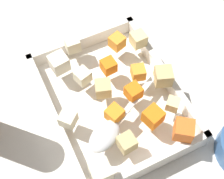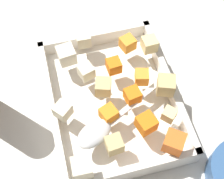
# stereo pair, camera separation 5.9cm
# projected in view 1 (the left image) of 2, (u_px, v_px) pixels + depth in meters

# --- Properties ---
(ground_plane) EXTENTS (4.00, 4.00, 0.00)m
(ground_plane) POSITION_uv_depth(u_px,v_px,m) (115.00, 109.00, 0.64)
(ground_plane) COLOR beige
(baking_dish) EXTENTS (0.31, 0.24, 0.05)m
(baking_dish) POSITION_uv_depth(u_px,v_px,m) (112.00, 101.00, 0.63)
(baking_dish) COLOR white
(baking_dish) RESTS_ON ground_plane
(carrot_chunk_heap_side) EXTENTS (0.05, 0.05, 0.03)m
(carrot_chunk_heap_side) POSITION_uv_depth(u_px,v_px,m) (184.00, 130.00, 0.55)
(carrot_chunk_heap_side) COLOR orange
(carrot_chunk_heap_side) RESTS_ON baking_dish
(carrot_chunk_near_right) EXTENTS (0.03, 0.03, 0.03)m
(carrot_chunk_near_right) POSITION_uv_depth(u_px,v_px,m) (115.00, 114.00, 0.56)
(carrot_chunk_near_right) COLOR orange
(carrot_chunk_near_right) RESTS_ON baking_dish
(carrot_chunk_near_spoon) EXTENTS (0.03, 0.03, 0.03)m
(carrot_chunk_near_spoon) POSITION_uv_depth(u_px,v_px,m) (109.00, 66.00, 0.62)
(carrot_chunk_near_spoon) COLOR orange
(carrot_chunk_near_spoon) RESTS_ON baking_dish
(carrot_chunk_rim_edge) EXTENTS (0.03, 0.03, 0.03)m
(carrot_chunk_rim_edge) POSITION_uv_depth(u_px,v_px,m) (133.00, 92.00, 0.59)
(carrot_chunk_rim_edge) COLOR orange
(carrot_chunk_rim_edge) RESTS_ON baking_dish
(carrot_chunk_corner_nw) EXTENTS (0.03, 0.03, 0.03)m
(carrot_chunk_corner_nw) POSITION_uv_depth(u_px,v_px,m) (138.00, 72.00, 0.61)
(carrot_chunk_corner_nw) COLOR orange
(carrot_chunk_corner_nw) RESTS_ON baking_dish
(carrot_chunk_far_right) EXTENTS (0.04, 0.04, 0.03)m
(carrot_chunk_far_right) POSITION_uv_depth(u_px,v_px,m) (153.00, 117.00, 0.56)
(carrot_chunk_far_right) COLOR orange
(carrot_chunk_far_right) RESTS_ON baking_dish
(carrot_chunk_corner_se) EXTENTS (0.03, 0.03, 0.03)m
(carrot_chunk_corner_se) POSITION_uv_depth(u_px,v_px,m) (117.00, 42.00, 0.65)
(carrot_chunk_corner_se) COLOR orange
(carrot_chunk_corner_se) RESTS_ON baking_dish
(potato_chunk_far_left) EXTENTS (0.03, 0.03, 0.03)m
(potato_chunk_far_left) POSITION_uv_depth(u_px,v_px,m) (127.00, 143.00, 0.54)
(potato_chunk_far_left) COLOR tan
(potato_chunk_far_left) RESTS_ON baking_dish
(potato_chunk_back_center) EXTENTS (0.04, 0.04, 0.03)m
(potato_chunk_back_center) POSITION_uv_depth(u_px,v_px,m) (163.00, 76.00, 0.60)
(potato_chunk_back_center) COLOR tan
(potato_chunk_back_center) RESTS_ON baking_dish
(potato_chunk_mid_left) EXTENTS (0.03, 0.03, 0.03)m
(potato_chunk_mid_left) POSITION_uv_depth(u_px,v_px,m) (138.00, 39.00, 0.65)
(potato_chunk_mid_left) COLOR #E0CC89
(potato_chunk_mid_left) RESTS_ON baking_dish
(potato_chunk_near_left) EXTENTS (0.03, 0.03, 0.03)m
(potato_chunk_near_left) POSITION_uv_depth(u_px,v_px,m) (72.00, 44.00, 0.64)
(potato_chunk_near_left) COLOR beige
(potato_chunk_near_left) RESTS_ON baking_dish
(potato_chunk_heap_top) EXTENTS (0.04, 0.04, 0.03)m
(potato_chunk_heap_top) POSITION_uv_depth(u_px,v_px,m) (103.00, 88.00, 0.59)
(potato_chunk_heap_top) COLOR tan
(potato_chunk_heap_top) RESTS_ON baking_dish
(potato_chunk_mid_right) EXTENTS (0.03, 0.03, 0.03)m
(potato_chunk_mid_right) POSITION_uv_depth(u_px,v_px,m) (83.00, 76.00, 0.60)
(potato_chunk_mid_right) COLOR beige
(potato_chunk_mid_right) RESTS_ON baking_dish
(potato_chunk_corner_ne) EXTENTS (0.03, 0.03, 0.02)m
(potato_chunk_corner_ne) POSITION_uv_depth(u_px,v_px,m) (173.00, 104.00, 0.58)
(potato_chunk_corner_ne) COLOR #E0CC89
(potato_chunk_corner_ne) RESTS_ON baking_dish
(potato_chunk_under_handle) EXTENTS (0.04, 0.04, 0.03)m
(potato_chunk_under_handle) POSITION_uv_depth(u_px,v_px,m) (68.00, 119.00, 0.56)
(potato_chunk_under_handle) COLOR beige
(potato_chunk_under_handle) RESTS_ON baking_dish
(parsnip_chunk_center) EXTENTS (0.04, 0.04, 0.03)m
(parsnip_chunk_center) POSITION_uv_depth(u_px,v_px,m) (59.00, 63.00, 0.62)
(parsnip_chunk_center) COLOR silver
(parsnip_chunk_center) RESTS_ON baking_dish
(parsnip_chunk_corner_sw) EXTENTS (0.03, 0.03, 0.03)m
(parsnip_chunk_corner_sw) POSITION_uv_depth(u_px,v_px,m) (101.00, 171.00, 0.51)
(parsnip_chunk_corner_sw) COLOR beige
(parsnip_chunk_corner_sw) RESTS_ON baking_dish
(serving_spoon) EXTENTS (0.13, 0.21, 0.02)m
(serving_spoon) POSITION_uv_depth(u_px,v_px,m) (109.00, 130.00, 0.55)
(serving_spoon) COLOR silver
(serving_spoon) RESTS_ON baking_dish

